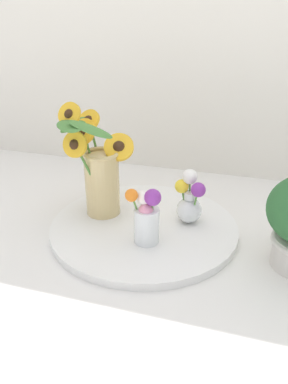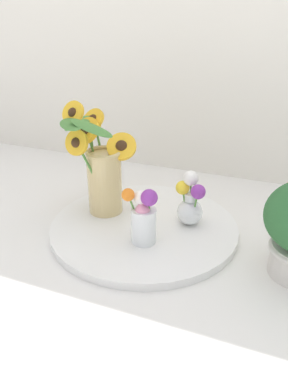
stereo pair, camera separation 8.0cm
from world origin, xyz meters
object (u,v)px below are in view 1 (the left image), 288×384
(mason_jar_sunflowers, at_px, (98,169))
(serving_tray, at_px, (144,227))
(vase_bulb_right, at_px, (189,201))
(vase_small_center, at_px, (146,217))

(mason_jar_sunflowers, bearing_deg, serving_tray, -12.22)
(serving_tray, height_order, vase_bulb_right, vase_bulb_right)
(serving_tray, xyz_separation_m, vase_bulb_right, (0.12, 0.05, 0.08))
(serving_tray, distance_m, mason_jar_sunflowers, 0.21)
(vase_small_center, xyz_separation_m, vase_bulb_right, (0.09, 0.14, -0.01))
(mason_jar_sunflowers, height_order, vase_small_center, mason_jar_sunflowers)
(serving_tray, relative_size, vase_small_center, 3.40)
(mason_jar_sunflowers, bearing_deg, vase_small_center, -33.48)
(serving_tray, relative_size, mason_jar_sunflowers, 1.58)
(mason_jar_sunflowers, relative_size, vase_small_center, 2.15)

